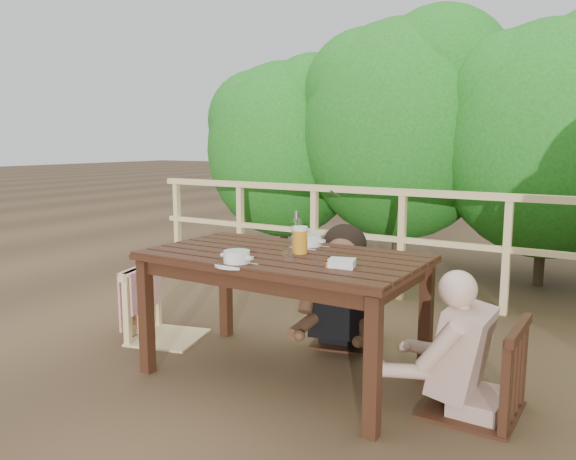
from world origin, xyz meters
The scene contains 15 objects.
ground centered at (0.00, 0.00, 0.00)m, with size 60.00×60.00×0.00m, color brown.
table centered at (0.00, 0.00, 0.38)m, with size 1.62×0.91×0.75m, color black.
chair_left centered at (-1.07, 0.11, 0.49)m, with size 0.49×0.49×0.98m, color #E1C181.
chair_far centered at (0.08, 0.73, 0.45)m, with size 0.45×0.45×0.91m, color black.
chair_right centered at (1.10, 0.14, 0.49)m, with size 0.49×0.49×0.98m, color black.
woman centered at (0.08, 0.75, 0.67)m, with size 0.54×0.66×1.33m, color black, non-canonical shape.
diner_right centered at (1.13, 0.14, 0.62)m, with size 0.50×0.62×1.24m, color tan, non-canonical shape.
railing centered at (0.00, 2.00, 0.51)m, with size 5.60×0.10×1.01m, color #E1C181.
hedge_row centered at (0.40, 3.20, 1.90)m, with size 6.60×1.60×3.80m, color #1E661A, non-canonical shape.
soup_near centered at (-0.08, -0.36, 0.79)m, with size 0.25×0.25×0.08m, color white.
soup_far centered at (0.01, 0.30, 0.80)m, with size 0.26×0.26×0.09m, color white.
beer_glass centered at (0.08, 0.05, 0.84)m, with size 0.09×0.09×0.18m, color orange.
bottle centered at (0.01, 0.13, 0.88)m, with size 0.06×0.06×0.26m, color white.
tumbler centered at (0.14, -0.18, 0.79)m, with size 0.06×0.06×0.07m, color white.
butter_tub centered at (0.46, -0.16, 0.78)m, with size 0.14×0.10×0.06m, color white.
Camera 1 is at (1.74, -2.77, 1.42)m, focal length 35.05 mm.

